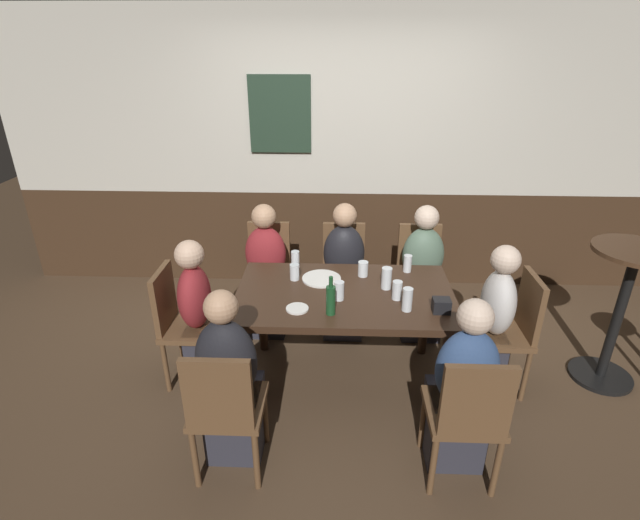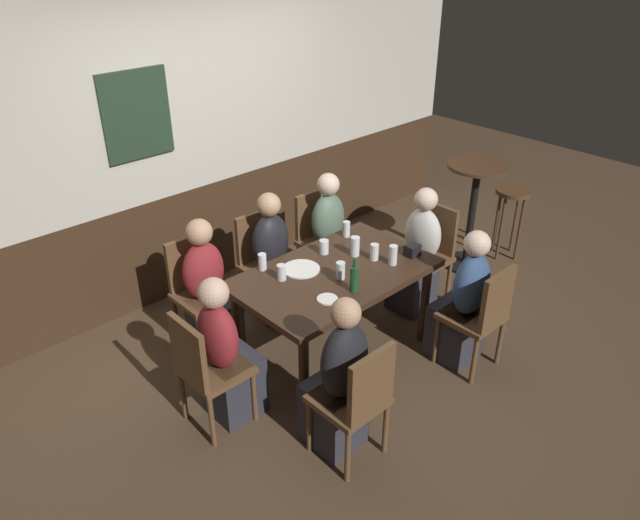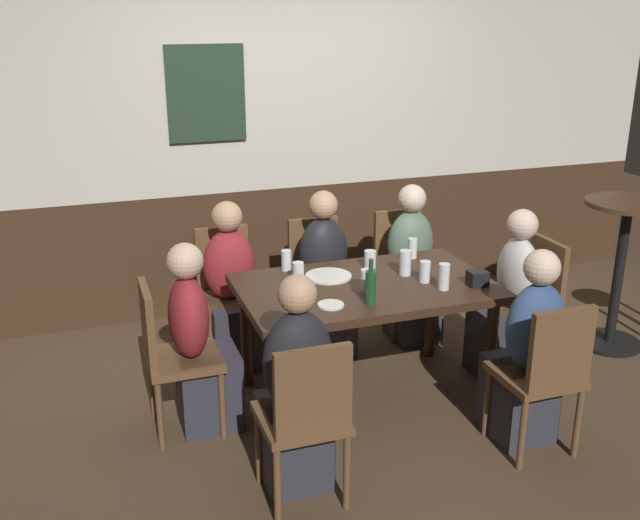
% 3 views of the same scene
% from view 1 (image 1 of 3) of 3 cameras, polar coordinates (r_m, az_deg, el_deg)
% --- Properties ---
extents(ground_plane, '(12.00, 12.00, 0.00)m').
position_cam_1_polar(ground_plane, '(3.67, 2.72, -14.05)').
color(ground_plane, '#4C3826').
extents(wall_back, '(6.40, 0.13, 2.60)m').
position_cam_1_polar(wall_back, '(4.61, 2.91, 12.31)').
color(wall_back, '#3D2819').
rests_on(wall_back, ground_plane).
extents(dining_table, '(1.48, 0.90, 0.74)m').
position_cam_1_polar(dining_table, '(3.30, 2.94, -5.20)').
color(dining_table, '#382316').
rests_on(dining_table, ground_plane).
extents(chair_mid_far, '(0.40, 0.40, 0.88)m').
position_cam_1_polar(chair_mid_far, '(4.14, 2.81, -1.06)').
color(chair_mid_far, brown).
rests_on(chair_mid_far, ground_plane).
extents(chair_left_far, '(0.40, 0.40, 0.88)m').
position_cam_1_polar(chair_left_far, '(4.18, -6.16, -0.90)').
color(chair_left_far, brown).
rests_on(chair_left_far, ground_plane).
extents(chair_head_west, '(0.40, 0.40, 0.88)m').
position_cam_1_polar(chair_head_west, '(3.55, -16.24, -6.81)').
color(chair_head_west, brown).
rests_on(chair_head_west, ground_plane).
extents(chair_left_near, '(0.40, 0.40, 0.88)m').
position_cam_1_polar(chair_left_near, '(2.75, -11.30, -16.77)').
color(chair_left_near, brown).
rests_on(chair_left_near, ground_plane).
extents(chair_right_near, '(0.40, 0.40, 0.88)m').
position_cam_1_polar(chair_right_near, '(2.78, 17.21, -17.06)').
color(chair_right_near, brown).
rests_on(chair_right_near, ground_plane).
extents(chair_head_east, '(0.40, 0.40, 0.88)m').
position_cam_1_polar(chair_head_east, '(3.59, 21.83, -7.35)').
color(chair_head_east, brown).
rests_on(chair_head_east, ground_plane).
extents(chair_right_far, '(0.40, 0.40, 0.88)m').
position_cam_1_polar(chair_right_far, '(4.20, 11.74, -1.19)').
color(chair_right_far, brown).
rests_on(chair_right_far, ground_plane).
extents(person_mid_far, '(0.34, 0.37, 1.13)m').
position_cam_1_polar(person_mid_far, '(4.00, 2.81, -2.37)').
color(person_mid_far, '#2D2D38').
rests_on(person_mid_far, ground_plane).
extents(person_left_far, '(0.34, 0.37, 1.11)m').
position_cam_1_polar(person_left_far, '(4.05, -6.46, -2.26)').
color(person_left_far, '#2D2D38').
rests_on(person_left_far, ground_plane).
extents(person_head_west, '(0.37, 0.34, 1.10)m').
position_cam_1_polar(person_head_west, '(3.52, -13.63, -7.39)').
color(person_head_west, '#2D2D38').
rests_on(person_head_west, ground_plane).
extents(person_left_near, '(0.34, 0.37, 1.14)m').
position_cam_1_polar(person_left_near, '(2.88, -10.55, -14.91)').
color(person_left_near, '#2D2D38').
rests_on(person_left_near, ground_plane).
extents(person_right_near, '(0.34, 0.37, 1.12)m').
position_cam_1_polar(person_right_near, '(2.92, 16.37, -15.34)').
color(person_right_near, '#2D2D38').
rests_on(person_right_near, ground_plane).
extents(person_head_east, '(0.37, 0.34, 1.10)m').
position_cam_1_polar(person_head_east, '(3.56, 19.23, -7.89)').
color(person_head_east, '#2D2D38').
rests_on(person_head_east, ground_plane).
extents(person_right_far, '(0.34, 0.37, 1.12)m').
position_cam_1_polar(person_right_far, '(4.07, 12.04, -2.53)').
color(person_right_far, '#2D2D38').
rests_on(person_right_far, ground_plane).
extents(tumbler_short, '(0.07, 0.07, 0.13)m').
position_cam_1_polar(tumbler_short, '(3.19, 9.19, -3.74)').
color(tumbler_short, silver).
rests_on(tumbler_short, dining_table).
extents(tumbler_water, '(0.07, 0.07, 0.15)m').
position_cam_1_polar(tumbler_water, '(3.30, 7.95, -2.30)').
color(tumbler_water, silver).
rests_on(tumbler_water, dining_table).
extents(highball_clear, '(0.06, 0.06, 0.15)m').
position_cam_1_polar(highball_clear, '(3.06, 10.39, -4.76)').
color(highball_clear, silver).
rests_on(highball_clear, dining_table).
extents(pint_glass_amber, '(0.06, 0.06, 0.13)m').
position_cam_1_polar(pint_glass_amber, '(3.58, -2.97, 0.03)').
color(pint_glass_amber, silver).
rests_on(pint_glass_amber, dining_table).
extents(beer_glass_half, '(0.06, 0.06, 0.13)m').
position_cam_1_polar(beer_glass_half, '(3.57, 10.42, -0.50)').
color(beer_glass_half, silver).
rests_on(beer_glass_half, dining_table).
extents(beer_glass_tall, '(0.07, 0.07, 0.13)m').
position_cam_1_polar(beer_glass_tall, '(3.14, 2.31, -3.79)').
color(beer_glass_tall, silver).
rests_on(beer_glass_tall, dining_table).
extents(pint_glass_stout, '(0.07, 0.07, 0.11)m').
position_cam_1_polar(pint_glass_stout, '(3.46, 5.16, -1.14)').
color(pint_glass_stout, silver).
rests_on(pint_glass_stout, dining_table).
extents(pint_glass_pale, '(0.07, 0.07, 0.12)m').
position_cam_1_polar(pint_glass_pale, '(3.40, -3.06, -1.52)').
color(pint_glass_pale, silver).
rests_on(pint_glass_pale, dining_table).
extents(beer_bottle_green, '(0.06, 0.06, 0.26)m').
position_cam_1_polar(beer_bottle_green, '(2.96, 1.29, -4.73)').
color(beer_bottle_green, '#194723').
rests_on(beer_bottle_green, dining_table).
extents(plate_white_large, '(0.28, 0.28, 0.01)m').
position_cam_1_polar(plate_white_large, '(3.42, 0.18, -2.24)').
color(plate_white_large, white).
rests_on(plate_white_large, dining_table).
extents(plate_white_small, '(0.15, 0.15, 0.01)m').
position_cam_1_polar(plate_white_small, '(3.05, -2.74, -5.83)').
color(plate_white_small, white).
rests_on(plate_white_small, dining_table).
extents(condiment_caddy, '(0.11, 0.09, 0.09)m').
position_cam_1_polar(condiment_caddy, '(3.10, 14.30, -5.30)').
color(condiment_caddy, black).
rests_on(condiment_caddy, dining_table).
extents(side_bar_table, '(0.56, 0.56, 1.05)m').
position_cam_1_polar(side_bar_table, '(3.94, 32.31, -4.67)').
color(side_bar_table, black).
rests_on(side_bar_table, ground_plane).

